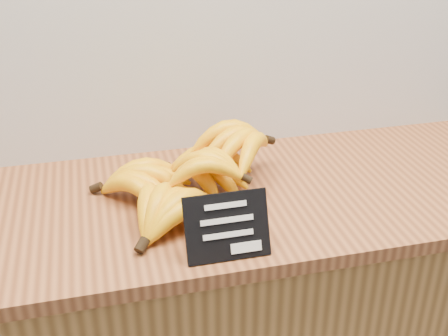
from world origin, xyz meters
TOP-DOWN VIEW (x-y plane):
  - counter_top at (-0.13, 2.75)m, footprint 1.47×0.54m
  - chalkboard_sign at (-0.16, 2.54)m, footprint 0.15×0.05m
  - banana_pile at (-0.18, 2.76)m, footprint 0.43×0.36m

SIDE VIEW (x-z plane):
  - counter_top at x=-0.13m, z-range 0.90..0.93m
  - banana_pile at x=-0.18m, z-range 0.92..1.04m
  - chalkboard_sign at x=-0.16m, z-range 0.93..1.05m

